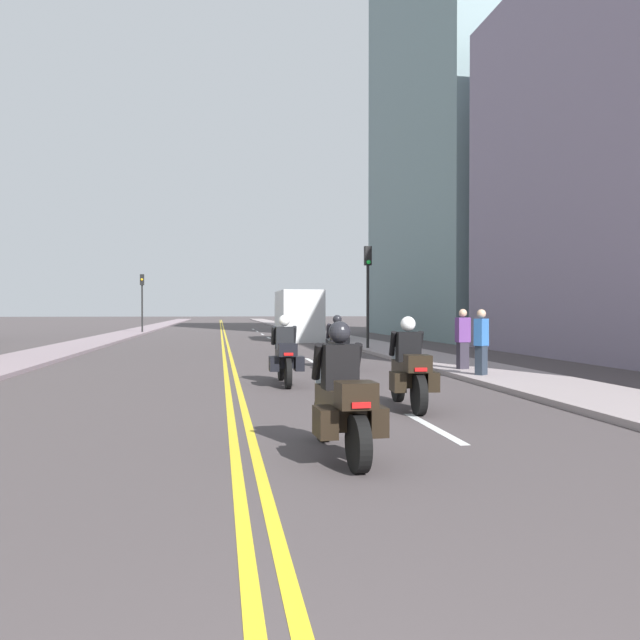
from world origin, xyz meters
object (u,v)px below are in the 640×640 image
at_px(motorcycle_1, 409,372).
at_px(pedestrian_0, 463,340).
at_px(motorcycle_3, 338,347).
at_px(pedestrian_1, 481,343).
at_px(motorcycle_2, 285,356).
at_px(traffic_light_far, 142,292).
at_px(traffic_light_near, 368,279).
at_px(parked_truck, 297,318).
at_px(motorcycle_0, 342,403).

bearing_deg(motorcycle_1, pedestrian_0, 63.35).
distance_m(motorcycle_3, pedestrian_1, 4.41).
distance_m(motorcycle_1, pedestrian_0, 6.54).
xyz_separation_m(motorcycle_2, pedestrian_0, (5.03, 1.87, 0.23)).
distance_m(traffic_light_far, pedestrian_1, 35.19).
distance_m(traffic_light_near, parked_truck, 10.00).
relative_size(pedestrian_0, pedestrian_1, 1.01).
bearing_deg(pedestrian_0, traffic_light_far, 101.58).
xyz_separation_m(pedestrian_0, parked_truck, (-2.09, 19.33, 0.38)).
xyz_separation_m(motorcycle_0, pedestrian_1, (4.96, 7.38, 0.26)).
relative_size(motorcycle_1, traffic_light_near, 0.50).
xyz_separation_m(pedestrian_1, parked_truck, (-1.94, 20.88, 0.38)).
relative_size(traffic_light_near, parked_truck, 0.68).
bearing_deg(motorcycle_1, traffic_light_far, 106.82).
distance_m(motorcycle_3, traffic_light_far, 31.19).
bearing_deg(motorcycle_3, parked_truck, 86.83).
bearing_deg(motorcycle_1, pedestrian_1, 56.14).
relative_size(traffic_light_far, parked_truck, 0.67).
relative_size(motorcycle_0, pedestrian_0, 1.29).
xyz_separation_m(motorcycle_2, pedestrian_1, (4.88, 0.31, 0.23)).
bearing_deg(pedestrian_1, parked_truck, 57.27).
xyz_separation_m(motorcycle_0, parked_truck, (3.02, 28.26, 0.64)).
relative_size(motorcycle_0, traffic_light_near, 0.51).
bearing_deg(traffic_light_far, motorcycle_1, -76.61).
height_order(traffic_light_near, pedestrian_1, traffic_light_near).
bearing_deg(traffic_light_far, traffic_light_near, -61.56).
bearing_deg(traffic_light_far, parked_truck, -50.48).
distance_m(motorcycle_1, motorcycle_2, 4.17).
height_order(motorcycle_1, pedestrian_1, pedestrian_1).
xyz_separation_m(traffic_light_near, traffic_light_far, (-11.82, 21.82, -0.01)).
bearing_deg(motorcycle_2, motorcycle_1, -64.91).
distance_m(motorcycle_2, pedestrian_0, 5.37).
xyz_separation_m(motorcycle_1, motorcycle_2, (-1.75, 3.79, 0.02)).
distance_m(motorcycle_0, pedestrian_1, 8.89).
bearing_deg(traffic_light_near, pedestrian_1, -89.28).
xyz_separation_m(motorcycle_2, parked_truck, (2.93, 21.19, 0.61)).
height_order(motorcycle_0, motorcycle_2, motorcycle_2).
relative_size(motorcycle_1, motorcycle_3, 1.01).
distance_m(motorcycle_3, traffic_light_near, 8.76).
relative_size(motorcycle_2, pedestrian_1, 1.34).
height_order(motorcycle_3, pedestrian_0, pedestrian_0).
xyz_separation_m(motorcycle_1, pedestrian_1, (3.12, 4.10, 0.25)).
height_order(traffic_light_near, pedestrian_0, traffic_light_near).
bearing_deg(parked_truck, motorcycle_0, -96.09).
xyz_separation_m(motorcycle_3, traffic_light_near, (2.82, 7.95, 2.40)).
relative_size(motorcycle_2, motorcycle_3, 1.07).
xyz_separation_m(motorcycle_1, parked_truck, (1.18, 24.98, 0.63)).
height_order(traffic_light_far, pedestrian_0, traffic_light_far).
height_order(motorcycle_2, parked_truck, parked_truck).
bearing_deg(traffic_light_near, parked_truck, 100.54).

